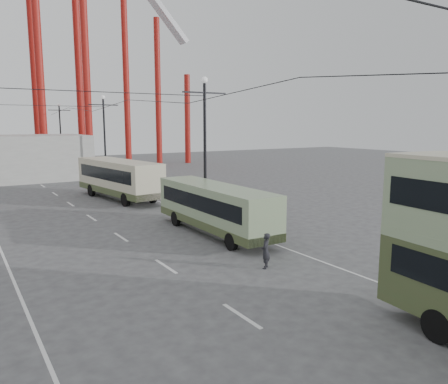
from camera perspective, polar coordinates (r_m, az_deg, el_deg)
ground at (r=13.00m, az=16.99°, el=-20.53°), size 160.00×160.00×0.00m
road_markings at (r=28.79m, az=-15.43°, el=-4.06°), size 12.52×120.00×0.01m
lamp_post_mid at (r=29.09m, az=-2.51°, el=5.69°), size 3.20×0.44×9.32m
lamp_post_far at (r=49.41m, az=-15.31°, el=6.71°), size 3.20×0.44×9.32m
lamp_post_distant at (r=70.74m, az=-20.56°, el=7.04°), size 3.20×0.44×9.32m
single_decker_green at (r=25.06m, az=-1.24°, el=-1.92°), size 2.34×10.02×2.83m
single_decker_cream at (r=37.64m, az=-13.57°, el=1.86°), size 4.10×10.80×3.27m
pedestrian at (r=19.39m, az=5.46°, el=-7.66°), size 0.68×0.67×1.58m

